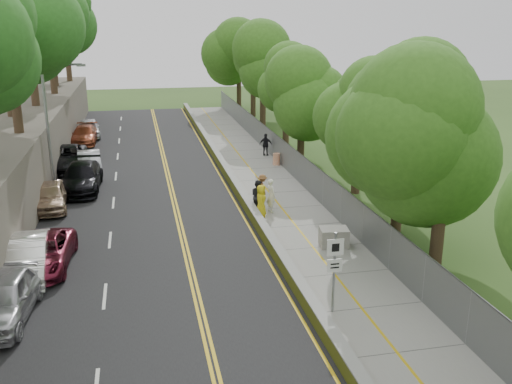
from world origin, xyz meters
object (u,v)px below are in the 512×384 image
at_px(car_1, 26,258).
at_px(signpost, 335,264).
at_px(construction_barrel, 276,159).
at_px(person_far, 266,145).
at_px(painter_0, 261,201).
at_px(car_0, 3,298).
at_px(concrete_block, 334,237).
at_px(streetlight, 51,121).
at_px(car_2, 42,253).

bearing_deg(car_1, signpost, -30.27).
xyz_separation_m(construction_barrel, car_1, (-14.72, -16.13, 0.36)).
bearing_deg(person_far, painter_0, 99.02).
relative_size(signpost, car_0, 0.63).
xyz_separation_m(concrete_block, painter_0, (-2.45, 4.84, 0.45)).
height_order(streetlight, car_1, streetlight).
distance_m(car_0, painter_0, 14.43).
bearing_deg(car_2, signpost, -26.23).
height_order(car_1, person_far, person_far).
distance_m(signpost, car_1, 12.82).
xyz_separation_m(construction_barrel, painter_0, (-3.55, -10.89, 0.45)).
bearing_deg(person_far, car_1, 75.62).
bearing_deg(person_far, car_2, 75.77).
xyz_separation_m(streetlight, painter_0, (11.21, -6.16, -3.71)).
distance_m(car_2, painter_0, 11.59).
bearing_deg(car_1, car_0, -96.99).
distance_m(streetlight, signpost, 20.72).
distance_m(signpost, construction_barrel, 22.04).
bearing_deg(construction_barrel, car_1, -132.38).
bearing_deg(streetlight, car_2, -86.89).
distance_m(car_0, person_far, 27.26).
height_order(streetlight, car_0, streetlight).
distance_m(concrete_block, painter_0, 5.44).
xyz_separation_m(concrete_block, person_far, (1.00, 18.82, 0.43)).
distance_m(streetlight, painter_0, 13.32).
bearing_deg(concrete_block, car_0, -163.55).
bearing_deg(painter_0, concrete_block, -142.85).
distance_m(signpost, car_0, 11.86).
distance_m(car_0, car_2, 4.35).
bearing_deg(construction_barrel, person_far, 91.86).
distance_m(construction_barrel, car_2, 21.02).
height_order(concrete_block, person_far, person_far).
bearing_deg(car_0, person_far, 62.00).
height_order(construction_barrel, person_far, person_far).
bearing_deg(signpost, car_2, 150.30).
relative_size(car_0, person_far, 2.81).
distance_m(car_1, person_far, 24.14).
xyz_separation_m(signpost, person_far, (3.15, 24.83, -1.04)).
height_order(construction_barrel, car_0, car_0).
height_order(signpost, car_0, signpost).
height_order(car_2, person_far, person_far).
bearing_deg(car_1, person_far, 48.56).
bearing_deg(car_0, construction_barrel, 57.93).
height_order(signpost, car_1, signpost).
relative_size(car_2, person_far, 2.88).
bearing_deg(concrete_block, car_2, 179.05).
height_order(streetlight, painter_0, streetlight).
bearing_deg(painter_0, car_0, 138.45).
bearing_deg(painter_0, streetlight, 71.51).
distance_m(concrete_block, car_2, 13.08).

